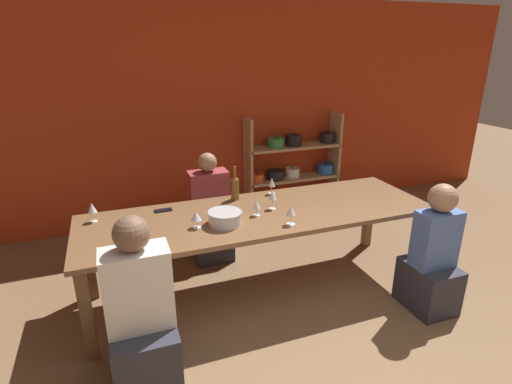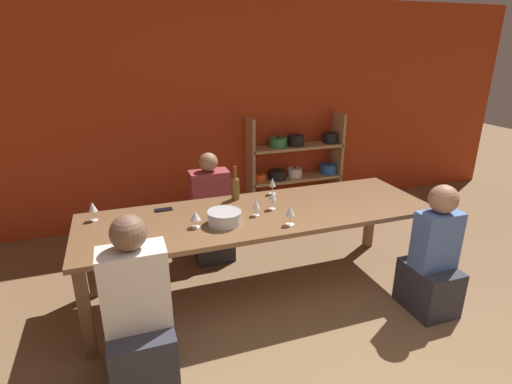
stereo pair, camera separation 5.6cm
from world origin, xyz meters
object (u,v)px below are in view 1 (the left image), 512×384
at_px(shelf_unit, 292,173).
at_px(mixing_bowl, 225,217).
at_px(dining_table, 260,220).
at_px(person_near_a, 143,329).
at_px(person_near_b, 432,263).
at_px(wine_glass_red_b, 196,216).
at_px(cell_phone, 163,210).
at_px(person_far_a, 210,220).
at_px(wine_bottle_green, 235,187).
at_px(wine_glass_red_a, 291,211).
at_px(wine_glass_empty_a, 272,183).
at_px(wine_glass_empty_c, 132,238).
at_px(wine_glass_red_c, 257,205).
at_px(wine_glass_white_a, 131,226).
at_px(wine_glass_white_b, 272,196).
at_px(wine_glass_empty_b, 92,208).

height_order(shelf_unit, mixing_bowl, shelf_unit).
bearing_deg(dining_table, person_near_a, -144.08).
relative_size(shelf_unit, person_near_b, 1.16).
bearing_deg(wine_glass_red_b, cell_phone, 114.50).
bearing_deg(person_near_b, person_far_a, 134.38).
height_order(wine_bottle_green, wine_glass_red_a, wine_bottle_green).
distance_m(wine_glass_red_b, wine_glass_empty_a, 0.99).
relative_size(wine_glass_empty_c, person_near_b, 0.15).
bearing_deg(wine_glass_red_c, person_near_a, -144.89).
xyz_separation_m(wine_glass_white_a, person_near_a, (-0.02, -0.65, -0.43)).
bearing_deg(wine_glass_red_b, shelf_unit, 46.60).
xyz_separation_m(mixing_bowl, person_near_a, (-0.74, -0.66, -0.38)).
height_order(mixing_bowl, person_far_a, person_far_a).
xyz_separation_m(wine_glass_red_a, wine_glass_red_b, (-0.72, 0.20, -0.02)).
bearing_deg(dining_table, wine_glass_red_a, -66.93).
height_order(wine_glass_red_b, wine_glass_empty_a, wine_glass_empty_a).
xyz_separation_m(person_far_a, person_near_b, (1.52, -1.55, 0.02)).
bearing_deg(wine_glass_white_b, wine_glass_red_c, -153.74).
height_order(wine_glass_white_a, wine_glass_empty_b, wine_glass_empty_b).
xyz_separation_m(wine_glass_white_b, person_far_a, (-0.39, 0.77, -0.49)).
height_order(mixing_bowl, wine_glass_empty_c, wine_glass_empty_c).
distance_m(wine_glass_empty_b, wine_glass_red_c, 1.34).
relative_size(dining_table, person_near_a, 2.48).
xyz_separation_m(shelf_unit, wine_bottle_green, (-1.22, -1.30, 0.38)).
bearing_deg(wine_glass_empty_c, wine_glass_white_a, 88.56).
height_order(shelf_unit, wine_glass_white_a, shelf_unit).
height_order(shelf_unit, wine_glass_red_b, shelf_unit).
distance_m(shelf_unit, mixing_bowl, 2.34).
relative_size(shelf_unit, wine_glass_white_a, 8.41).
relative_size(wine_glass_red_a, wine_glass_empty_c, 0.98).
relative_size(wine_bottle_green, person_far_a, 0.28).
bearing_deg(cell_phone, person_near_b, -27.58).
height_order(wine_glass_red_c, person_near_b, person_near_b).
distance_m(wine_glass_empty_c, person_far_a, 1.54).
xyz_separation_m(wine_glass_empty_a, person_near_a, (-1.37, -1.18, -0.44)).
distance_m(wine_glass_empty_a, wine_glass_empty_c, 1.56).
xyz_separation_m(wine_bottle_green, cell_phone, (-0.68, -0.05, -0.12)).
distance_m(dining_table, mixing_bowl, 0.40).
bearing_deg(wine_glass_empty_c, wine_bottle_green, 38.28).
relative_size(wine_glass_white_b, wine_glass_red_c, 1.17).
bearing_deg(shelf_unit, cell_phone, -144.52).
bearing_deg(wine_glass_empty_a, shelf_unit, 56.82).
xyz_separation_m(mixing_bowl, wine_glass_empty_a, (0.62, 0.52, 0.06)).
distance_m(wine_bottle_green, wine_glass_white_b, 0.42).
distance_m(dining_table, wine_bottle_green, 0.43).
distance_m(wine_glass_white_b, wine_glass_red_a, 0.35).
bearing_deg(dining_table, wine_glass_empty_a, 55.03).
bearing_deg(shelf_unit, wine_glass_white_b, -120.88).
distance_m(cell_phone, person_near_b, 2.33).
bearing_deg(wine_bottle_green, wine_glass_empty_c, -141.72).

